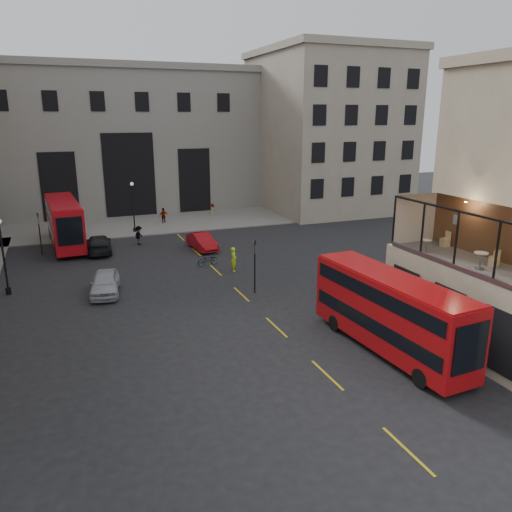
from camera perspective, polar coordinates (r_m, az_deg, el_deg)
name	(u,v)px	position (r m, az deg, el deg)	size (l,w,h in m)	color
ground	(363,368)	(25.65, 12.11, -12.37)	(140.00, 140.00, 0.00)	black
host_frontage	(471,307)	(28.64, 23.34, -5.37)	(3.00, 11.00, 4.50)	#C2B591
cafe_floor	(476,265)	(27.95, 23.85, -0.96)	(3.00, 10.00, 0.10)	slate
gateway	(122,137)	(67.12, -15.10, 13.05)	(35.00, 10.60, 18.00)	gray
building_right	(327,128)	(67.25, 8.08, 14.28)	(16.60, 18.60, 20.00)	#A49784
pavement_far	(130,225)	(58.26, -14.23, 3.50)	(40.00, 12.00, 0.12)	slate
traffic_light_near	(255,259)	(34.22, -0.14, -0.39)	(0.16, 0.20, 3.80)	black
traffic_light_far	(39,228)	(47.61, -23.54, 2.90)	(0.16, 0.20, 3.80)	black
street_lamp_a	(4,261)	(38.04, -26.84, -0.52)	(0.36, 0.36, 5.33)	black
street_lamp_b	(134,210)	(53.92, -13.82, 5.10)	(0.36, 0.36, 5.33)	black
bus_near	(390,310)	(26.70, 15.04, -5.95)	(2.99, 10.44, 4.11)	#A50B0E
bus_far	(64,221)	(50.03, -21.08, 3.78)	(3.21, 11.16, 4.40)	#B80C15
car_a	(105,283)	(36.05, -16.87, -2.96)	(1.88, 4.66, 1.59)	#AAACB3
car_b	(202,241)	(46.27, -6.19, 1.67)	(1.59, 4.56, 1.50)	#9F0910
car_c	(99,244)	(47.17, -17.53, 1.32)	(2.18, 5.36, 1.56)	black
bicycle	(208,260)	(41.28, -5.56, -0.44)	(0.64, 1.83, 0.96)	gray
cyclist	(234,259)	(39.43, -2.56, -0.39)	(0.72, 0.47, 1.97)	#D2FD1A
pedestrian_a	(74,241)	(47.98, -20.04, 1.59)	(0.96, 0.75, 1.98)	gray
pedestrian_b	(139,236)	(48.87, -13.23, 2.29)	(1.18, 0.68, 1.83)	gray
pedestrian_c	(164,216)	(57.87, -10.52, 4.52)	(1.09, 0.45, 1.86)	gray
pedestrian_d	(213,210)	(61.73, -4.99, 5.27)	(0.76, 0.49, 1.55)	gray
cafe_table_mid	(481,258)	(26.97, 24.29, -0.22)	(0.68, 0.68, 0.85)	beige
cafe_table_far	(426,244)	(29.30, 18.90, 1.32)	(0.56, 0.56, 0.70)	beige
cafe_chair_b	(494,262)	(27.89, 25.53, -0.59)	(0.41, 0.41, 0.76)	#DAB27E
cafe_chair_c	(494,260)	(28.24, 25.58, -0.39)	(0.41, 0.41, 0.78)	tan
cafe_chair_d	(445,242)	(31.05, 20.80, 1.54)	(0.44, 0.44, 0.87)	#D1B778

